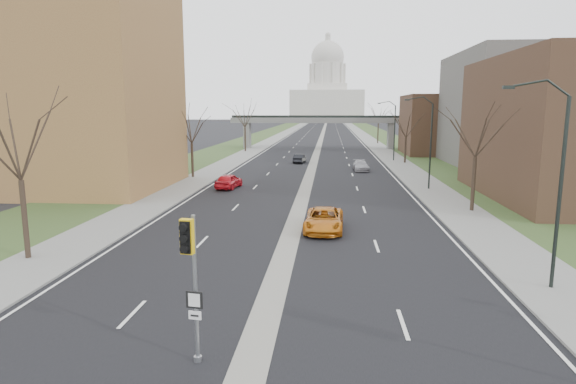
# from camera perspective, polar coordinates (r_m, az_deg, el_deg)

# --- Properties ---
(ground) EXTENTS (700.00, 700.00, 0.00)m
(ground) POSITION_cam_1_polar(r_m,az_deg,el_deg) (16.47, -3.80, -17.73)
(ground) COLOR black
(ground) RESTS_ON ground
(road_surface) EXTENTS (20.00, 600.00, 0.01)m
(road_surface) POSITION_cam_1_polar(r_m,az_deg,el_deg) (164.62, 4.19, 7.10)
(road_surface) COLOR black
(road_surface) RESTS_ON ground
(median_strip) EXTENTS (1.20, 600.00, 0.02)m
(median_strip) POSITION_cam_1_polar(r_m,az_deg,el_deg) (164.62, 4.19, 7.10)
(median_strip) COLOR gray
(median_strip) RESTS_ON ground
(sidewalk_right) EXTENTS (4.00, 600.00, 0.12)m
(sidewalk_right) POSITION_cam_1_polar(r_m,az_deg,el_deg) (164.89, 8.40, 7.04)
(sidewalk_right) COLOR gray
(sidewalk_right) RESTS_ON ground
(sidewalk_left) EXTENTS (4.00, 600.00, 0.12)m
(sidewalk_left) POSITION_cam_1_polar(r_m,az_deg,el_deg) (165.22, -0.01, 7.15)
(sidewalk_left) COLOR gray
(sidewalk_left) RESTS_ON ground
(grass_verge_right) EXTENTS (8.00, 600.00, 0.10)m
(grass_verge_right) POSITION_cam_1_polar(r_m,az_deg,el_deg) (165.35, 10.49, 6.99)
(grass_verge_right) COLOR #304921
(grass_verge_right) RESTS_ON ground
(grass_verge_left) EXTENTS (8.00, 600.00, 0.10)m
(grass_verge_left) POSITION_cam_1_polar(r_m,az_deg,el_deg) (165.85, -2.09, 7.15)
(grass_verge_left) COLOR #304921
(grass_verge_left) RESTS_ON ground
(apartment_building) EXTENTS (25.00, 16.00, 22.00)m
(apartment_building) POSITION_cam_1_polar(r_m,az_deg,el_deg) (52.79, -28.17, 12.34)
(apartment_building) COLOR olive
(apartment_building) RESTS_ON ground
(commercial_block_mid) EXTENTS (18.00, 22.00, 15.00)m
(commercial_block_mid) POSITION_cam_1_polar(r_m,az_deg,el_deg) (71.23, 26.44, 8.68)
(commercial_block_mid) COLOR #5D5A55
(commercial_block_mid) RESTS_ON ground
(commercial_block_far) EXTENTS (14.00, 14.00, 10.00)m
(commercial_block_far) POSITION_cam_1_polar(r_m,az_deg,el_deg) (86.74, 18.26, 7.57)
(commercial_block_far) COLOR #473121
(commercial_block_far) RESTS_ON ground
(pedestrian_bridge) EXTENTS (34.00, 3.00, 6.45)m
(pedestrian_bridge) POSITION_cam_1_polar(r_m,az_deg,el_deg) (94.50, 3.60, 8.08)
(pedestrian_bridge) COLOR slate
(pedestrian_bridge) RESTS_ON ground
(capitol) EXTENTS (48.00, 42.00, 55.75)m
(capitol) POSITION_cam_1_polar(r_m,az_deg,el_deg) (334.62, 4.66, 11.62)
(capitol) COLOR silver
(capitol) RESTS_ON ground
(streetlight_near) EXTENTS (2.61, 0.20, 8.70)m
(streetlight_near) POSITION_cam_1_polar(r_m,az_deg,el_deg) (22.21, 28.22, 6.95)
(streetlight_near) COLOR black
(streetlight_near) RESTS_ON sidewalk_right
(streetlight_mid) EXTENTS (2.61, 0.20, 8.70)m
(streetlight_mid) POSITION_cam_1_polar(r_m,az_deg,el_deg) (47.24, 15.75, 8.62)
(streetlight_mid) COLOR black
(streetlight_mid) RESTS_ON sidewalk_right
(streetlight_far) EXTENTS (2.61, 0.20, 8.70)m
(streetlight_far) POSITION_cam_1_polar(r_m,az_deg,el_deg) (72.95, 11.96, 9.05)
(streetlight_far) COLOR black
(streetlight_far) RESTS_ON sidewalk_right
(tree_left_a) EXTENTS (7.20, 7.20, 9.40)m
(tree_left_a) POSITION_cam_1_polar(r_m,az_deg,el_deg) (27.17, -29.52, 6.48)
(tree_left_a) COLOR #382B21
(tree_left_a) RESTS_ON sidewalk_left
(tree_left_b) EXTENTS (6.75, 6.75, 8.81)m
(tree_left_b) POSITION_cam_1_polar(r_m,az_deg,el_deg) (54.63, -11.42, 8.14)
(tree_left_b) COLOR #382B21
(tree_left_b) RESTS_ON sidewalk_left
(tree_left_c) EXTENTS (7.65, 7.65, 9.99)m
(tree_left_c) POSITION_cam_1_polar(r_m,az_deg,el_deg) (87.77, -5.14, 9.37)
(tree_left_c) COLOR #382B21
(tree_left_c) RESTS_ON sidewalk_left
(tree_right_a) EXTENTS (7.20, 7.20, 9.40)m
(tree_right_a) POSITION_cam_1_polar(r_m,az_deg,el_deg) (37.98, 21.53, 7.64)
(tree_right_a) COLOR #382B21
(tree_right_a) RESTS_ON sidewalk_right
(tree_right_b) EXTENTS (6.30, 6.30, 8.22)m
(tree_right_b) POSITION_cam_1_polar(r_m,az_deg,el_deg) (70.27, 13.86, 8.04)
(tree_right_b) COLOR #382B21
(tree_right_b) RESTS_ON sidewalk_right
(tree_right_c) EXTENTS (7.65, 7.65, 9.99)m
(tree_right_c) POSITION_cam_1_polar(r_m,az_deg,el_deg) (109.95, 10.69, 9.31)
(tree_right_c) COLOR #382B21
(tree_right_c) RESTS_ON sidewalk_right
(signal_pole_median) EXTENTS (0.54, 0.76, 4.58)m
(signal_pole_median) POSITION_cam_1_polar(r_m,az_deg,el_deg) (14.33, -11.44, -8.34)
(signal_pole_median) COLOR gray
(signal_pole_median) RESTS_ON ground
(car_left_near) EXTENTS (2.27, 4.47, 1.46)m
(car_left_near) POSITION_cam_1_polar(r_m,az_deg,el_deg) (47.15, -7.03, 1.32)
(car_left_near) COLOR red
(car_left_near) RESTS_ON ground
(car_left_far) EXTENTS (1.76, 3.99, 1.27)m
(car_left_far) POSITION_cam_1_polar(r_m,az_deg,el_deg) (69.26, 1.38, 4.00)
(car_left_far) COLOR black
(car_left_far) RESTS_ON ground
(car_right_near) EXTENTS (2.54, 5.21, 1.43)m
(car_right_near) POSITION_cam_1_polar(r_m,az_deg,el_deg) (30.54, 4.28, -3.29)
(car_right_near) COLOR #C56C15
(car_right_near) RESTS_ON ground
(car_right_mid) EXTENTS (2.00, 4.48, 1.28)m
(car_right_mid) POSITION_cam_1_polar(r_m,az_deg,el_deg) (60.94, 8.62, 3.10)
(car_right_mid) COLOR gray
(car_right_mid) RESTS_ON ground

